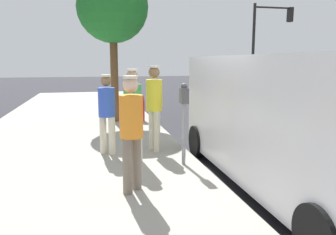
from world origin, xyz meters
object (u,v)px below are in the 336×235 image
(street_tree, at_px, (113,8))
(pedestrian_in_blue, at_px, (107,109))
(parked_van, at_px, (294,119))
(pedestrian_in_green, at_px, (133,109))
(fire_hydrant, at_px, (141,108))
(traffic_light_corner, at_px, (267,35))
(pedestrian_in_yellow, at_px, (154,102))
(pedestrian_in_orange, at_px, (131,126))
(parking_meter_near, at_px, (184,110))

(street_tree, bearing_deg, pedestrian_in_blue, 83.51)
(parked_van, bearing_deg, pedestrian_in_green, -33.10)
(pedestrian_in_green, relative_size, fire_hydrant, 2.05)
(parked_van, xyz_separation_m, fire_hydrant, (1.60, -5.91, -0.59))
(pedestrian_in_blue, relative_size, traffic_light_corner, 0.32)
(pedestrian_in_yellow, xyz_separation_m, fire_hydrant, (-0.25, -3.68, -0.63))
(pedestrian_in_orange, height_order, parked_van, parked_van)
(parking_meter_near, relative_size, parked_van, 0.29)
(pedestrian_in_yellow, height_order, parked_van, parked_van)
(parked_van, bearing_deg, traffic_light_corner, -117.22)
(pedestrian_in_blue, height_order, parked_van, parked_van)
(pedestrian_in_orange, height_order, street_tree, street_tree)
(pedestrian_in_orange, bearing_deg, fire_hydrant, -99.64)
(pedestrian_in_green, height_order, street_tree, street_tree)
(street_tree, bearing_deg, pedestrian_in_green, 90.22)
(pedestrian_in_green, relative_size, street_tree, 0.38)
(pedestrian_in_yellow, distance_m, fire_hydrant, 3.74)
(street_tree, bearing_deg, pedestrian_in_yellow, 98.32)
(pedestrian_in_orange, distance_m, street_tree, 6.50)
(pedestrian_in_orange, xyz_separation_m, parked_van, (-2.60, 0.05, 0.03))
(traffic_light_corner, bearing_deg, parking_meter_near, 55.36)
(parking_meter_near, relative_size, street_tree, 0.33)
(parking_meter_near, distance_m, parked_van, 1.89)
(pedestrian_in_blue, distance_m, street_tree, 4.64)
(pedestrian_in_blue, xyz_separation_m, traffic_light_corner, (-9.53, -10.80, 2.43))
(pedestrian_in_orange, xyz_separation_m, street_tree, (-0.19, -5.99, 2.53))
(pedestrian_in_blue, xyz_separation_m, fire_hydrant, (-1.24, -3.71, -0.52))
(parking_meter_near, distance_m, pedestrian_in_yellow, 1.14)
(pedestrian_in_green, distance_m, parked_van, 2.85)
(pedestrian_in_blue, height_order, pedestrian_in_yellow, pedestrian_in_yellow)
(pedestrian_in_blue, relative_size, fire_hydrant, 1.91)
(pedestrian_in_blue, bearing_deg, traffic_light_corner, -131.42)
(fire_hydrant, bearing_deg, pedestrian_in_green, 79.73)
(pedestrian_in_blue, bearing_deg, pedestrian_in_orange, 96.57)
(parking_meter_near, height_order, street_tree, street_tree)
(pedestrian_in_blue, xyz_separation_m, pedestrian_in_orange, (-0.25, 2.15, 0.04))
(fire_hydrant, bearing_deg, parked_van, 105.14)
(pedestrian_in_yellow, bearing_deg, pedestrian_in_orange, 71.12)
(parked_van, bearing_deg, pedestrian_in_blue, -37.78)
(pedestrian_in_orange, relative_size, parked_van, 0.33)
(pedestrian_in_yellow, relative_size, fire_hydrant, 2.11)
(pedestrian_in_green, height_order, fire_hydrant, pedestrian_in_green)
(pedestrian_in_green, xyz_separation_m, pedestrian_in_blue, (0.45, -0.65, -0.08))
(pedestrian_in_yellow, height_order, street_tree, street_tree)
(street_tree, relative_size, fire_hydrant, 5.38)
(pedestrian_in_orange, relative_size, street_tree, 0.37)
(traffic_light_corner, bearing_deg, pedestrian_in_yellow, 51.60)
(pedestrian_in_blue, height_order, street_tree, street_tree)
(pedestrian_in_green, relative_size, parked_van, 0.34)
(parking_meter_near, relative_size, pedestrian_in_blue, 0.93)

